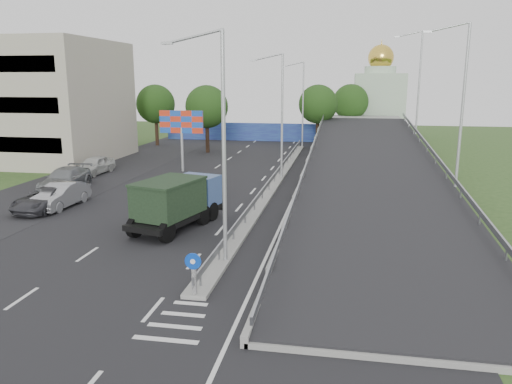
% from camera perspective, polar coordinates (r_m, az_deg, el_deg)
% --- Properties ---
extents(ground, '(160.00, 160.00, 0.00)m').
position_cam_1_polar(ground, '(17.81, -9.15, -14.88)').
color(ground, '#2D4C1E').
rests_on(ground, ground).
extents(road_surface, '(26.00, 90.00, 0.04)m').
position_cam_1_polar(road_surface, '(36.78, -3.38, -0.16)').
color(road_surface, black).
rests_on(road_surface, ground).
extents(parking_strip, '(8.00, 90.00, 0.05)m').
position_cam_1_polar(parking_strip, '(41.72, -21.02, 0.55)').
color(parking_strip, black).
rests_on(parking_strip, ground).
extents(median, '(1.00, 44.00, 0.20)m').
position_cam_1_polar(median, '(40.05, 2.13, 1.07)').
color(median, gray).
rests_on(median, ground).
extents(overpass_ramp, '(10.00, 50.00, 3.50)m').
position_cam_1_polar(overpass_ramp, '(39.43, 13.02, 3.00)').
color(overpass_ramp, gray).
rests_on(overpass_ramp, ground).
extents(median_guardrail, '(0.09, 44.00, 0.71)m').
position_cam_1_polar(median_guardrail, '(39.92, 2.14, 1.98)').
color(median_guardrail, gray).
rests_on(median_guardrail, median).
extents(sign_bollard, '(0.64, 0.23, 1.67)m').
position_cam_1_polar(sign_bollard, '(19.25, -7.12, -9.24)').
color(sign_bollard, black).
rests_on(sign_bollard, median).
extents(lamp_post_near, '(2.74, 0.18, 10.08)m').
position_cam_1_polar(lamp_post_near, '(21.64, -4.20, 6.35)').
color(lamp_post_near, '#B2B5B7').
rests_on(lamp_post_near, median).
extents(lamp_post_mid, '(2.74, 0.18, 10.08)m').
position_cam_1_polar(lamp_post_mid, '(41.26, 2.74, 9.41)').
color(lamp_post_mid, '#B2B5B7').
rests_on(lamp_post_mid, median).
extents(lamp_post_far, '(2.74, 0.18, 10.08)m').
position_cam_1_polar(lamp_post_far, '(61.12, 5.22, 10.46)').
color(lamp_post_far, '#B2B5B7').
rests_on(lamp_post_far, median).
extents(blue_wall, '(30.00, 0.50, 2.40)m').
position_cam_1_polar(blue_wall, '(67.87, 2.11, 6.83)').
color(blue_wall, navy).
rests_on(blue_wall, ground).
extents(church, '(7.00, 7.00, 13.80)m').
position_cam_1_polar(church, '(75.04, 13.84, 10.19)').
color(church, '#B2CCAD').
rests_on(church, ground).
extents(billboard, '(4.00, 0.24, 5.50)m').
position_cam_1_polar(billboard, '(45.39, -8.52, 7.54)').
color(billboard, '#B2B5B7').
rests_on(billboard, ground).
extents(tree_left_mid, '(4.80, 4.80, 7.60)m').
position_cam_1_polar(tree_left_mid, '(57.05, -5.65, 9.66)').
color(tree_left_mid, black).
rests_on(tree_left_mid, ground).
extents(tree_median_far, '(4.80, 4.80, 7.60)m').
position_cam_1_polar(tree_median_far, '(63.01, 7.11, 9.91)').
color(tree_median_far, black).
rests_on(tree_median_far, ground).
extents(tree_left_far, '(4.80, 4.80, 7.60)m').
position_cam_1_polar(tree_left_far, '(64.34, -11.40, 9.82)').
color(tree_left_far, black).
rests_on(tree_left_far, ground).
extents(tree_ramp_far, '(4.80, 4.80, 7.60)m').
position_cam_1_polar(tree_ramp_far, '(69.91, 10.76, 10.06)').
color(tree_ramp_far, black).
rests_on(tree_ramp_far, ground).
extents(dump_truck, '(3.98, 6.92, 2.88)m').
position_cam_1_polar(dump_truck, '(28.33, -8.96, -0.91)').
color(dump_truck, black).
rests_on(dump_truck, ground).
extents(parked_car_b, '(1.87, 4.91, 1.60)m').
position_cam_1_polar(parked_car_b, '(35.00, -21.44, -0.36)').
color(parked_car_b, gray).
rests_on(parked_car_b, ground).
extents(parked_car_c, '(2.80, 5.39, 1.45)m').
position_cam_1_polar(parked_car_c, '(34.69, -22.78, -0.72)').
color(parked_car_c, '#333338').
rests_on(parked_car_c, ground).
extents(parked_car_d, '(2.71, 5.82, 1.65)m').
position_cam_1_polar(parked_car_d, '(40.46, -20.98, 1.39)').
color(parked_car_d, slate).
rests_on(parked_car_d, ground).
extents(parked_car_e, '(2.21, 4.81, 1.60)m').
position_cam_1_polar(parked_car_e, '(46.30, -17.99, 2.92)').
color(parked_car_e, '#B8B9B4').
rests_on(parked_car_e, ground).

